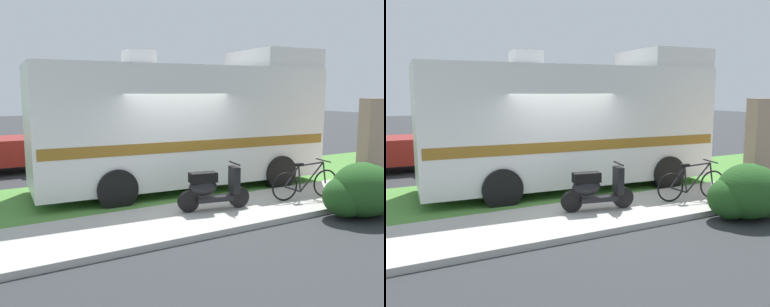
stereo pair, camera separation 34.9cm
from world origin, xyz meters
TOP-DOWN VIEW (x-y plane):
  - ground_plane at (0.00, 0.00)m, footprint 80.00×80.00m
  - sidewalk at (0.00, -1.20)m, footprint 24.00×2.00m
  - grass_strip at (0.00, 1.50)m, footprint 24.00×3.40m
  - motorhome_rv at (0.79, 1.28)m, footprint 7.58×2.85m
  - scooter at (0.11, -1.06)m, footprint 1.55×0.59m
  - bicycle at (2.45, -1.37)m, footprint 1.71×0.52m
  - pickup_truck_near at (-1.88, 6.18)m, footprint 5.46×2.23m
  - bush_by_porch at (2.66, -2.69)m, footprint 1.57×1.17m
  - bottle_green at (4.30, -0.83)m, footprint 0.07×0.07m

SIDE VIEW (x-z plane):
  - ground_plane at x=0.00m, z-range 0.00..0.00m
  - grass_strip at x=0.00m, z-range 0.00..0.08m
  - sidewalk at x=0.00m, z-range 0.00..0.12m
  - bottle_green at x=4.30m, z-range 0.10..0.40m
  - bicycle at x=2.45m, z-range 0.05..0.93m
  - bush_by_porch at x=2.66m, z-range -0.03..1.08m
  - scooter at x=0.11m, z-range 0.10..1.06m
  - pickup_truck_near at x=-1.88m, z-range 0.07..1.78m
  - motorhome_rv at x=0.79m, z-range -0.09..3.57m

